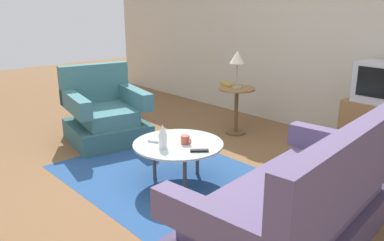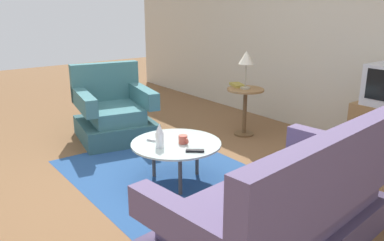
# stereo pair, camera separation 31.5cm
# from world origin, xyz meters

# --- Properties ---
(ground_plane) EXTENTS (16.00, 16.00, 0.00)m
(ground_plane) POSITION_xyz_m (0.00, 0.00, 0.00)
(ground_plane) COLOR brown
(back_wall) EXTENTS (9.00, 0.12, 2.70)m
(back_wall) POSITION_xyz_m (0.00, 2.52, 1.35)
(back_wall) COLOR #BCB29E
(back_wall) RESTS_ON ground
(area_rug) EXTENTS (2.51, 1.65, 0.00)m
(area_rug) POSITION_xyz_m (-0.04, 0.10, 0.00)
(area_rug) COLOR navy
(area_rug) RESTS_ON ground
(armchair) EXTENTS (1.06, 1.03, 0.91)m
(armchair) POSITION_xyz_m (-1.60, 0.23, 0.30)
(armchair) COLOR #325C60
(armchair) RESTS_ON ground
(couch) EXTENTS (1.09, 1.90, 0.94)m
(couch) POSITION_xyz_m (1.30, 0.06, 0.30)
(couch) COLOR #4B3E5C
(couch) RESTS_ON ground
(coffee_table) EXTENTS (0.85, 0.85, 0.40)m
(coffee_table) POSITION_xyz_m (-0.04, 0.11, 0.37)
(coffee_table) COLOR #B2C6C1
(coffee_table) RESTS_ON ground
(side_table) EXTENTS (0.47, 0.47, 0.61)m
(side_table) POSITION_xyz_m (-0.66, 1.62, 0.44)
(side_table) COLOR olive
(side_table) RESTS_ON ground
(tv_stand) EXTENTS (0.80, 0.48, 0.62)m
(tv_stand) POSITION_xyz_m (0.96, 2.19, 0.31)
(tv_stand) COLOR olive
(tv_stand) RESTS_ON ground
(table_lamp) EXTENTS (0.19, 0.19, 0.47)m
(table_lamp) POSITION_xyz_m (-0.66, 1.61, 0.98)
(table_lamp) COLOR #9E937A
(table_lamp) RESTS_ON side_table
(vase) EXTENTS (0.08, 0.08, 0.22)m
(vase) POSITION_xyz_m (-0.02, -0.09, 0.51)
(vase) COLOR white
(vase) RESTS_ON coffee_table
(mug) EXTENTS (0.13, 0.08, 0.08)m
(mug) POSITION_xyz_m (0.02, 0.14, 0.44)
(mug) COLOR #B74C3D
(mug) RESTS_ON coffee_table
(tv_remote_dark) EXTENTS (0.14, 0.15, 0.02)m
(tv_remote_dark) POSITION_xyz_m (0.26, 0.10, 0.41)
(tv_remote_dark) COLOR black
(tv_remote_dark) RESTS_ON coffee_table
(tv_remote_silver) EXTENTS (0.16, 0.11, 0.02)m
(tv_remote_silver) POSITION_xyz_m (-0.19, -0.04, 0.41)
(tv_remote_silver) COLOR #B2B2B7
(tv_remote_silver) RESTS_ON coffee_table
(book) EXTENTS (0.27, 0.21, 0.04)m
(book) POSITION_xyz_m (-0.83, 1.63, 0.63)
(book) COLOR olive
(book) RESTS_ON side_table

